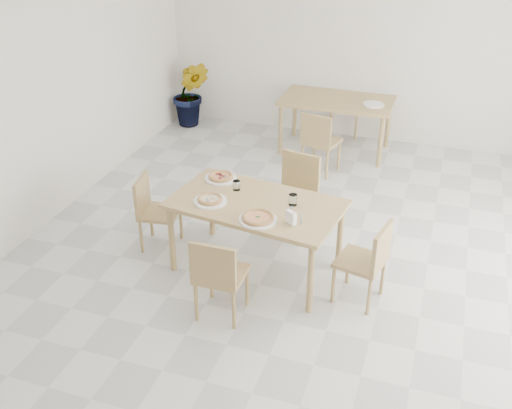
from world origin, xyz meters
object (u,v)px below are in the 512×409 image
(main_table, at_px, (256,210))
(chair_south, at_px, (218,273))
(tumbler_a, at_px, (293,200))
(tumbler_b, at_px, (237,185))
(plate_mushroom, at_px, (210,201))
(pizza_mushroom, at_px, (210,199))
(chair_north, at_px, (296,189))
(second_table, at_px, (337,105))
(pizza_pepperoni, at_px, (221,176))
(chair_back_n, at_px, (351,97))
(plate_margherita, at_px, (258,220))
(chair_west, at_px, (153,207))
(potted_plant, at_px, (191,94))
(plate_pepperoni, at_px, (221,178))
(plate_empty, at_px, (373,104))
(chair_east, at_px, (369,258))
(chair_back_s, at_px, (319,139))
(napkin_holder, at_px, (291,218))
(pizza_margherita, at_px, (258,217))

(main_table, xyz_separation_m, chair_south, (-0.07, -0.81, -0.20))
(tumbler_a, height_order, tumbler_b, tumbler_a)
(plate_mushroom, relative_size, pizza_mushroom, 1.10)
(chair_north, relative_size, second_table, 0.58)
(chair_north, bearing_deg, tumbler_a, -65.91)
(tumbler_a, distance_m, second_table, 3.03)
(pizza_pepperoni, height_order, chair_back_n, chair_back_n)
(main_table, height_order, plate_margherita, plate_margherita)
(chair_west, xyz_separation_m, tumbler_a, (1.48, -0.01, 0.35))
(chair_west, distance_m, tumbler_a, 1.52)
(tumbler_a, distance_m, chair_back_n, 3.82)
(potted_plant, bearing_deg, main_table, -57.12)
(second_table, relative_size, chair_back_n, 1.63)
(plate_pepperoni, bearing_deg, chair_back_n, 79.10)
(chair_back_n, relative_size, plate_empty, 3.33)
(chair_east, relative_size, pizza_pepperoni, 2.51)
(tumbler_b, xyz_separation_m, chair_back_s, (0.34, 2.10, -0.31))
(tumbler_b, distance_m, napkin_holder, 0.81)
(plate_margherita, bearing_deg, chair_back_n, 89.03)
(chair_east, xyz_separation_m, plate_margherita, (-0.99, -0.14, 0.29))
(plate_margherita, relative_size, plate_pepperoni, 1.05)
(chair_west, bearing_deg, chair_south, -138.97)
(chair_back_s, height_order, plate_empty, chair_back_s)
(tumbler_a, xyz_separation_m, chair_back_s, (-0.26, 2.21, -0.32))
(main_table, distance_m, plate_mushroom, 0.44)
(chair_back_s, relative_size, potted_plant, 0.83)
(pizza_pepperoni, relative_size, potted_plant, 0.32)
(plate_mushroom, height_order, pizza_pepperoni, pizza_pepperoni)
(chair_north, xyz_separation_m, chair_back_s, (-0.08, 1.45, -0.02))
(plate_mushroom, distance_m, chair_back_s, 2.47)
(potted_plant, bearing_deg, plate_empty, -6.68)
(second_table, xyz_separation_m, chair_back_n, (0.07, 0.78, -0.13))
(second_table, bearing_deg, plate_mushroom, -99.11)
(chair_north, relative_size, chair_back_n, 0.95)
(main_table, xyz_separation_m, pizza_margherita, (0.12, -0.31, 0.11))
(chair_west, distance_m, pizza_margherita, 1.36)
(chair_north, bearing_deg, plate_mushroom, -109.41)
(main_table, height_order, chair_back_n, chair_back_n)
(plate_margherita, xyz_separation_m, pizza_mushroom, (-0.53, 0.18, 0.02))
(pizza_pepperoni, distance_m, potted_plant, 3.44)
(pizza_pepperoni, height_order, tumbler_a, tumbler_a)
(pizza_mushroom, distance_m, chair_back_n, 4.05)
(tumbler_a, bearing_deg, chair_west, 179.49)
(second_table, bearing_deg, chair_back_n, 85.47)
(plate_mushroom, bearing_deg, chair_back_s, 78.54)
(chair_west, height_order, chair_back_s, chair_back_s)
(napkin_holder, xyz_separation_m, potted_plant, (-2.57, 3.61, -0.31))
(napkin_holder, relative_size, chair_back_s, 0.15)
(second_table, bearing_deg, potted_plant, 174.06)
(chair_back_n, bearing_deg, main_table, -85.10)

